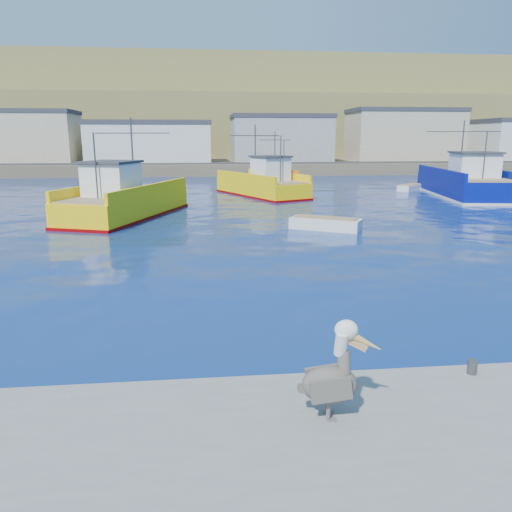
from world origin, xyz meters
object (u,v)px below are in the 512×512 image
at_px(trawler_yellow_a, 125,201).
at_px(skiff_mid, 325,225).
at_px(boat_orange, 278,175).
at_px(pelican, 333,376).
at_px(trawler_yellow_b, 263,185).
at_px(trawler_blue, 465,183).
at_px(skiff_far, 410,188).

xyz_separation_m(trawler_yellow_a, skiff_mid, (12.30, -6.02, -0.80)).
xyz_separation_m(boat_orange, pelican, (-6.59, -49.85, 0.27)).
xyz_separation_m(trawler_yellow_b, skiff_mid, (1.55, -17.65, -0.75)).
bearing_deg(trawler_blue, pelican, -121.31).
bearing_deg(trawler_yellow_b, trawler_blue, -7.37).
distance_m(trawler_yellow_b, boat_orange, 12.14).
bearing_deg(trawler_yellow_a, skiff_far, 29.20).
relative_size(trawler_yellow_a, skiff_mid, 3.01).
relative_size(boat_orange, skiff_mid, 1.86).
height_order(trawler_yellow_b, boat_orange, trawler_yellow_b).
xyz_separation_m(trawler_yellow_b, boat_orange, (3.16, 11.72, -0.04)).
xyz_separation_m(skiff_mid, skiff_far, (13.88, 20.65, -0.03)).
xyz_separation_m(trawler_yellow_b, trawler_blue, (18.33, -2.37, 0.16)).
bearing_deg(trawler_yellow_a, pelican, -74.56).
height_order(trawler_yellow_a, trawler_yellow_b, trawler_yellow_a).
distance_m(trawler_yellow_a, trawler_yellow_b, 15.83).
relative_size(trawler_yellow_b, skiff_mid, 2.76).
height_order(trawler_yellow_a, skiff_far, trawler_yellow_a).
bearing_deg(pelican, trawler_blue, 58.69).
bearing_deg(skiff_far, boat_orange, 144.62).
relative_size(trawler_yellow_b, trawler_blue, 0.80).
bearing_deg(skiff_mid, boat_orange, 86.86).
xyz_separation_m(boat_orange, skiff_far, (12.26, -8.71, -0.74)).
height_order(trawler_yellow_a, boat_orange, trawler_yellow_a).
bearing_deg(skiff_far, skiff_mid, -123.90).
relative_size(trawler_blue, boat_orange, 1.86).
xyz_separation_m(trawler_yellow_a, skiff_far, (26.18, 14.63, -0.83)).
bearing_deg(boat_orange, trawler_yellow_b, -105.12).
bearing_deg(skiff_far, trawler_yellow_b, -168.98).
height_order(trawler_blue, boat_orange, trawler_blue).
height_order(trawler_blue, skiff_mid, trawler_blue).
distance_m(boat_orange, skiff_mid, 29.41).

